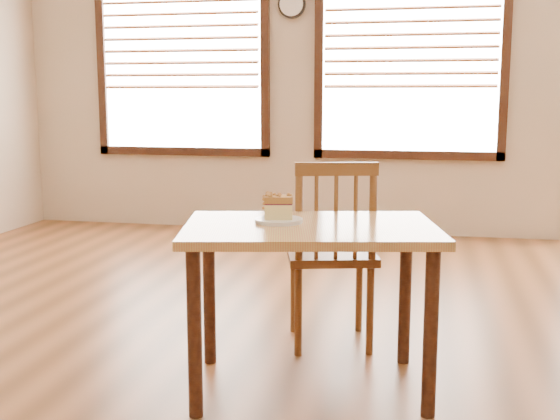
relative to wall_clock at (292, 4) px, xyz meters
name	(u,v)px	position (x,y,z in m)	size (l,w,h in m)	color
ground	(300,416)	(0.80, -3.96, -2.15)	(8.00, 8.00, 0.00)	brown
window_left	(181,43)	(-1.10, 0.01, -0.34)	(1.76, 0.10, 1.96)	white
window_right	(410,40)	(1.10, 0.01, -0.34)	(1.76, 0.10, 1.96)	white
wall_clock	(292,4)	(0.00, 0.00, 0.00)	(0.26, 0.05, 0.26)	black
cafe_table_main	(310,249)	(0.79, -3.66, -1.51)	(1.22, 0.94, 0.75)	tan
cafe_chair_main	(332,252)	(0.81, -3.10, -1.65)	(0.55, 0.55, 1.00)	brown
plate	(279,221)	(0.64, -3.63, -1.39)	(0.21, 0.21, 0.02)	white
cake_slice	(278,206)	(0.64, -3.63, -1.33)	(0.15, 0.12, 0.12)	#FFF390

